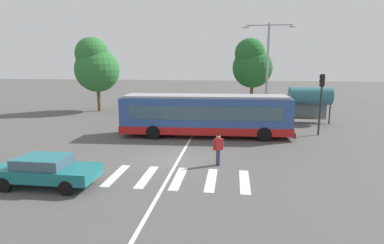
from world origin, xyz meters
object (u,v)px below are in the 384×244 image
(city_transit_bus, at_px, (205,115))
(pedestrian_crossing_street, at_px, (218,148))
(parked_car_charcoal, at_px, (155,107))
(parked_car_blue, at_px, (179,106))
(traffic_light_far_corner, at_px, (321,95))
(parked_car_black, at_px, (207,108))
(twin_arm_street_lamp, at_px, (268,64))
(bus_stop_shelter, at_px, (310,97))
(parked_car_silver, at_px, (233,108))
(background_tree_left, at_px, (96,65))
(background_tree_right, at_px, (252,64))
(foreground_sedan, at_px, (45,169))

(city_transit_bus, xyz_separation_m, pedestrian_crossing_street, (1.26, -6.52, -0.62))
(parked_car_charcoal, xyz_separation_m, parked_car_blue, (2.51, 0.57, 0.00))
(pedestrian_crossing_street, height_order, traffic_light_far_corner, traffic_light_far_corner)
(parked_car_black, bearing_deg, parked_car_charcoal, -178.39)
(city_transit_bus, height_order, twin_arm_street_lamp, twin_arm_street_lamp)
(parked_car_blue, distance_m, bus_stop_shelter, 13.14)
(pedestrian_crossing_street, bearing_deg, parked_car_black, 97.00)
(pedestrian_crossing_street, height_order, bus_stop_shelter, bus_stop_shelter)
(bus_stop_shelter, bearing_deg, parked_car_silver, 150.82)
(city_transit_bus, distance_m, parked_car_black, 9.80)
(parked_car_black, bearing_deg, parked_car_silver, 6.78)
(parked_car_black, distance_m, background_tree_left, 13.12)
(city_transit_bus, xyz_separation_m, traffic_light_far_corner, (8.40, 1.55, 1.47))
(background_tree_left, relative_size, background_tree_right, 1.00)
(twin_arm_street_lamp, bearing_deg, parked_car_blue, 147.25)
(background_tree_right, bearing_deg, pedestrian_crossing_street, -97.45)
(parked_car_blue, bearing_deg, foreground_sedan, -96.74)
(parked_car_charcoal, height_order, parked_car_black, same)
(pedestrian_crossing_street, height_order, parked_car_charcoal, pedestrian_crossing_street)
(city_transit_bus, relative_size, parked_car_silver, 2.68)
(parked_car_charcoal, bearing_deg, city_transit_bus, -57.03)
(foreground_sedan, distance_m, twin_arm_street_lamp, 19.14)
(city_transit_bus, distance_m, foreground_sedan, 12.08)
(bus_stop_shelter, distance_m, twin_arm_street_lamp, 5.14)
(parked_car_blue, height_order, parked_car_silver, same)
(parked_car_charcoal, relative_size, traffic_light_far_corner, 1.02)
(city_transit_bus, xyz_separation_m, background_tree_right, (3.98, 14.34, 3.66))
(parked_car_blue, xyz_separation_m, parked_car_black, (2.97, -0.41, 0.00))
(parked_car_charcoal, height_order, parked_car_blue, same)
(foreground_sedan, relative_size, traffic_light_far_corner, 0.99)
(foreground_sedan, distance_m, parked_car_silver, 21.97)
(pedestrian_crossing_street, bearing_deg, city_transit_bus, 100.90)
(pedestrian_crossing_street, relative_size, bus_stop_shelter, 0.47)
(parked_car_charcoal, bearing_deg, twin_arm_street_lamp, -23.96)
(pedestrian_crossing_street, height_order, parked_car_blue, pedestrian_crossing_street)
(foreground_sedan, bearing_deg, bus_stop_shelter, 48.21)
(foreground_sedan, xyz_separation_m, background_tree_right, (10.12, 24.71, 4.48))
(parked_car_silver, relative_size, traffic_light_far_corner, 1.03)
(pedestrian_crossing_street, xyz_separation_m, parked_car_charcoal, (-7.47, 16.11, -0.20))
(parked_car_silver, distance_m, background_tree_right, 6.53)
(city_transit_bus, height_order, parked_car_charcoal, city_transit_bus)
(parked_car_silver, relative_size, background_tree_right, 0.58)
(bus_stop_shelter, height_order, twin_arm_street_lamp, twin_arm_street_lamp)
(parked_car_charcoal, distance_m, twin_arm_street_lamp, 12.84)
(foreground_sedan, distance_m, bus_stop_shelter, 22.37)
(background_tree_left, bearing_deg, pedestrian_crossing_street, -50.30)
(city_transit_bus, relative_size, background_tree_left, 1.54)
(bus_stop_shelter, bearing_deg, traffic_light_far_corner, -94.09)
(pedestrian_crossing_street, relative_size, twin_arm_street_lamp, 0.20)
(pedestrian_crossing_street, bearing_deg, traffic_light_far_corner, 48.49)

